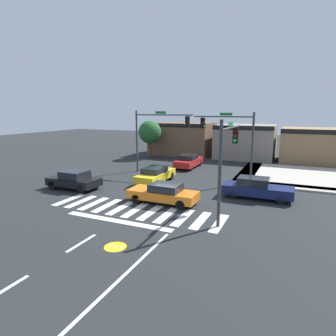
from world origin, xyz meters
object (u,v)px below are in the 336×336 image
car_red (188,161)px  car_orange (163,193)px  roadside_tree (150,132)px  traffic_signal_southeast (228,151)px  traffic_signal_northwest (157,130)px  car_black (74,180)px  car_yellow (155,174)px  traffic_signal_northeast (230,133)px  car_navy (257,188)px

car_red → car_orange: size_ratio=0.99×
car_red → roadside_tree: size_ratio=0.95×
traffic_signal_southeast → car_orange: traffic_signal_southeast is taller
traffic_signal_southeast → traffic_signal_northwest: bearing=44.3°
traffic_signal_northwest → car_black: bearing=-113.8°
traffic_signal_northwest → car_yellow: bearing=-66.8°
traffic_signal_northeast → car_red: size_ratio=1.30×
traffic_signal_northeast → car_yellow: bearing=33.5°
traffic_signal_northwest → car_orange: traffic_signal_northwest is taller
traffic_signal_northeast → car_red: (-5.23, 3.92, -3.47)m
car_black → car_orange: 7.96m
car_orange → traffic_signal_southeast: bearing=170.4°
traffic_signal_southeast → traffic_signal_northwest: 12.62m
car_navy → car_orange: bearing=-147.2°
traffic_signal_northeast → car_navy: bearing=122.0°
traffic_signal_southeast → car_black: size_ratio=1.38×
traffic_signal_southeast → traffic_signal_northwest: (-8.82, 9.02, 0.42)m
car_navy → car_black: bearing=-166.6°
traffic_signal_northwest → car_black: (-3.49, -7.92, -3.55)m
car_black → car_navy: size_ratio=0.86×
traffic_signal_northeast → car_black: size_ratio=1.46×
traffic_signal_northwest → roadside_tree: bearing=121.7°
car_black → roadside_tree: roadside_tree is taller
car_black → car_red: car_black is taller
traffic_signal_northeast → car_navy: traffic_signal_northeast is taller
car_orange → car_yellow: bearing=-58.2°
traffic_signal_northwest → roadside_tree: traffic_signal_northwest is taller
car_navy → car_orange: size_ratio=1.02×
car_yellow → car_orange: size_ratio=1.01×
traffic_signal_northeast → car_orange: bearing=73.1°
traffic_signal_northwest → car_yellow: 5.24m
traffic_signal_southeast → car_red: size_ratio=1.23×
car_red → car_orange: bearing=12.2°
car_red → car_orange: (2.67, -12.33, -0.04)m
car_yellow → car_red: (0.28, 7.57, -0.01)m
roadside_tree → car_orange: bearing=-60.0°
traffic_signal_southeast → car_red: traffic_signal_southeast is taller
roadside_tree → car_navy: bearing=-40.5°
car_black → car_red: size_ratio=0.89×
traffic_signal_southeast → traffic_signal_northwest: traffic_signal_northwest is taller
traffic_signal_northeast → traffic_signal_northwest: (-7.02, -0.13, 0.11)m
car_yellow → traffic_signal_southeast: bearing=53.1°
car_red → traffic_signal_northwest: bearing=-23.8°
traffic_signal_northeast → car_navy: size_ratio=1.26×
car_yellow → car_orange: 5.60m
traffic_signal_northeast → car_red: 7.40m
car_yellow → roadside_tree: size_ratio=0.97×
traffic_signal_northeast → traffic_signal_northwest: traffic_signal_northwest is taller
car_black → roadside_tree: 16.40m
traffic_signal_northwest → car_black: 9.36m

